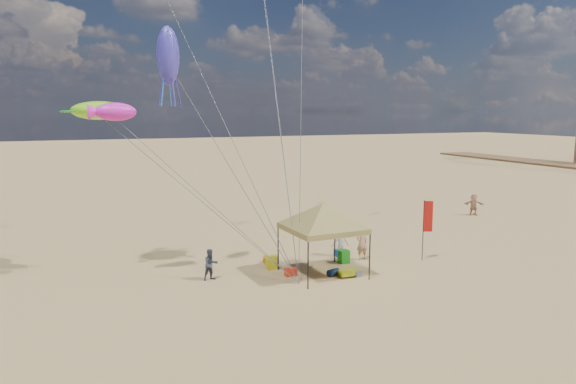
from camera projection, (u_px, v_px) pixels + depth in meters
name	position (u px, v px, depth m)	size (l,w,h in m)	color
ground	(313.00, 286.00, 24.74)	(280.00, 280.00, 0.00)	tan
canopy_tent	(323.00, 206.00, 25.98)	(6.72, 6.72, 4.15)	black
feather_flag	(427.00, 220.00, 28.66)	(0.48, 0.21, 3.34)	black
cooler_red	(291.00, 272.00, 26.24)	(0.54, 0.38, 0.38)	red
cooler_blue	(339.00, 253.00, 29.86)	(0.54, 0.38, 0.38)	#123A97
bag_navy	(333.00, 272.00, 26.23)	(0.36, 0.36, 0.60)	#0C1E38
bag_orange	(266.00, 260.00, 28.49)	(0.36, 0.36, 0.60)	orange
chair_green	(344.00, 256.00, 28.47)	(0.50, 0.50, 0.70)	#1C991B
chair_yellow	(272.00, 262.00, 27.38)	(0.50, 0.50, 0.70)	#D0CD17
crate_grey	(358.00, 274.00, 26.14)	(0.34, 0.30, 0.28)	slate
beach_cart	(348.00, 273.00, 26.09)	(0.90, 0.50, 0.24)	#B0C315
person_near_a	(362.00, 243.00, 28.99)	(0.68, 0.44, 1.86)	tan
person_near_b	(211.00, 265.00, 25.50)	(0.74, 0.58, 1.53)	#343B48
person_near_c	(340.00, 242.00, 29.83)	(1.03, 0.59, 1.60)	beige
person_far_c	(474.00, 204.00, 41.47)	(1.57, 0.50, 1.70)	tan
turtle_kite	(100.00, 110.00, 25.77)	(2.70, 2.16, 0.90)	#89F519
fish_kite	(115.00, 112.00, 24.04)	(1.86, 0.93, 0.82)	#F824D3
squid_kite	(168.00, 56.00, 24.48)	(1.04, 1.04, 2.70)	#443ABF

